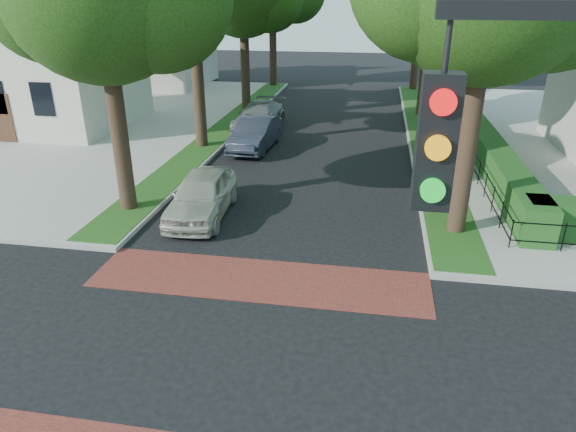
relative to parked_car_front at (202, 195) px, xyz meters
The scene contains 12 objects.
ground 7.67m from the parked_car_front, 68.09° to the right, with size 120.00×120.00×0.00m, color black.
sidewalk_nw 20.49m from the parked_car_front, 144.40° to the left, with size 30.00×30.00×0.15m, color gray.
crosswalk_far 4.87m from the parked_car_front, 53.72° to the right, with size 9.00×2.20×0.01m, color maroon.
grass_strip_ne 14.59m from the parked_car_front, 55.55° to the left, with size 1.60×29.80×0.02m, color #204213.
grass_strip_nw 12.31m from the parked_car_front, 101.99° to the left, with size 1.60×29.80×0.02m, color #204213.
hedge_main_road 13.19m from the parked_car_front, 36.91° to the left, with size 1.00×18.00×1.20m, color #204718.
fence_main_road 12.56m from the parked_car_front, 39.11° to the left, with size 0.06×18.00×0.90m, color black, non-canonical shape.
house_left_near 17.25m from the parked_car_front, 139.20° to the left, with size 10.00×9.00×10.14m.
house_left_far 28.27m from the parked_car_front, 116.91° to the left, with size 10.00×9.00×10.14m.
parked_car_front is the anchor object (origin of this frame).
parked_car_middle 8.28m from the parked_car_front, 90.26° to the left, with size 1.59×4.55×1.50m, color #232834.
parked_car_rear 12.22m from the parked_car_front, 93.54° to the left, with size 2.02×4.97×1.44m, color slate.
Camera 1 is at (2.75, -8.36, 7.06)m, focal length 32.00 mm.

